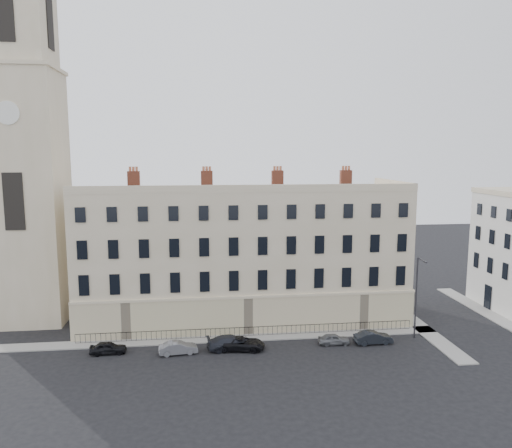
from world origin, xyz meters
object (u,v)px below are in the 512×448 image
at_px(car_b, 178,348).
at_px(car_e, 334,339).
at_px(car_d, 241,343).
at_px(car_c, 231,342).
at_px(car_a, 108,348).
at_px(car_f, 373,338).
at_px(streetlamp, 417,294).

xyz_separation_m(car_b, car_e, (15.40, 0.54, -0.07)).
bearing_deg(car_d, car_c, 86.65).
xyz_separation_m(car_a, car_f, (26.00, -0.59, 0.05)).
relative_size(car_e, car_f, 0.83).
bearing_deg(car_d, car_f, -80.79).
height_order(car_e, car_f, car_f).
bearing_deg(car_a, car_b, -99.58).
xyz_separation_m(car_a, car_d, (12.72, -0.55, 0.05)).
xyz_separation_m(car_e, car_f, (3.96, -0.28, 0.09)).
relative_size(car_a, car_d, 0.75).
bearing_deg(car_e, car_c, 92.62).
distance_m(car_e, car_f, 3.97).
xyz_separation_m(car_a, streetlamp, (30.81, 0.33, 4.14)).
distance_m(car_f, streetlamp, 6.38).
distance_m(car_b, car_f, 19.36).
bearing_deg(car_c, car_a, 81.90).
bearing_deg(car_d, car_b, 102.31).
height_order(car_b, car_f, car_f).
distance_m(car_a, car_b, 6.69).
bearing_deg(car_d, car_a, 96.94).
bearing_deg(car_c, car_d, -109.27).
height_order(car_d, car_f, car_d).
bearing_deg(car_c, car_e, -96.47).
distance_m(car_c, car_d, 1.01).
distance_m(car_d, car_e, 9.32).
xyz_separation_m(car_a, car_b, (6.64, -0.85, 0.02)).
height_order(car_d, streetlamp, streetlamp).
relative_size(car_a, car_e, 1.08).
xyz_separation_m(car_a, car_e, (22.04, -0.31, -0.04)).
bearing_deg(car_c, car_b, 89.44).
bearing_deg(streetlamp, car_c, -175.13).
relative_size(car_d, car_f, 1.19).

